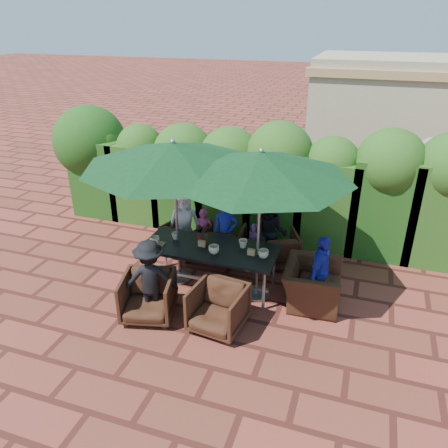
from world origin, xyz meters
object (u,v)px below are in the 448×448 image
(chair_end_right, at_px, (313,278))
(chair_far_mid, at_px, (224,242))
(umbrella_left, at_px, (173,155))
(umbrella_right, at_px, (261,165))
(chair_far_left, at_px, (184,237))
(chair_far_right, at_px, (278,247))
(dining_table, at_px, (210,251))
(chair_near_right, at_px, (218,306))
(chair_near_left, at_px, (148,295))

(chair_end_right, bearing_deg, chair_far_mid, 61.56)
(umbrella_left, height_order, umbrella_right, same)
(chair_far_left, xyz_separation_m, chair_far_right, (1.78, 0.17, 0.01))
(chair_far_mid, bearing_deg, dining_table, 89.87)
(chair_far_left, xyz_separation_m, chair_near_right, (1.35, -1.87, 0.03))
(umbrella_left, distance_m, chair_near_right, 2.38)
(chair_far_right, bearing_deg, dining_table, 25.04)
(chair_end_right, bearing_deg, umbrella_left, 88.45)
(dining_table, xyz_separation_m, chair_near_left, (-0.61, -1.05, -0.29))
(chair_near_left, bearing_deg, umbrella_right, 23.51)
(dining_table, bearing_deg, chair_near_left, -119.97)
(chair_near_left, distance_m, chair_end_right, 2.55)
(dining_table, distance_m, chair_far_mid, 1.01)
(chair_far_left, height_order, chair_near_right, chair_near_right)
(dining_table, xyz_separation_m, chair_end_right, (1.66, 0.11, -0.24))
(chair_far_right, xyz_separation_m, chair_near_left, (-1.51, -2.12, 0.03))
(chair_far_left, distance_m, chair_near_left, 1.96)
(chair_near_left, height_order, chair_near_right, chair_near_left)
(chair_far_left, distance_m, chair_near_right, 2.31)
(chair_far_mid, bearing_deg, umbrella_left, 54.35)
(umbrella_left, relative_size, chair_near_left, 3.74)
(umbrella_right, relative_size, chair_far_left, 3.96)
(chair_near_left, distance_m, chair_near_right, 1.08)
(chair_far_right, distance_m, chair_end_right, 1.22)
(umbrella_left, distance_m, chair_far_right, 2.60)
(umbrella_right, bearing_deg, umbrella_left, 177.62)
(chair_near_left, xyz_separation_m, chair_end_right, (2.27, 1.16, 0.05))
(chair_far_right, height_order, chair_near_right, chair_near_right)
(chair_far_mid, height_order, chair_end_right, chair_end_right)
(dining_table, xyz_separation_m, chair_far_mid, (-0.08, 0.96, -0.31))
(umbrella_left, xyz_separation_m, chair_far_right, (1.52, 1.00, -1.86))
(umbrella_right, xyz_separation_m, chair_far_right, (0.12, 1.05, -1.86))
(dining_table, relative_size, chair_far_right, 3.11)
(umbrella_right, distance_m, chair_far_mid, 2.25)
(chair_far_left, bearing_deg, chair_end_right, -179.71)
(chair_far_mid, distance_m, chair_far_right, 1.00)
(chair_far_mid, relative_size, chair_end_right, 0.73)
(dining_table, relative_size, chair_far_left, 3.18)
(chair_end_right, bearing_deg, chair_near_left, 114.62)
(chair_near_left, bearing_deg, chair_near_right, -10.09)
(dining_table, bearing_deg, chair_near_right, -64.06)
(dining_table, relative_size, chair_near_right, 2.91)
(umbrella_left, relative_size, chair_far_right, 4.09)
(chair_end_right, bearing_deg, umbrella_right, 93.86)
(dining_table, xyz_separation_m, umbrella_left, (-0.61, 0.07, 1.54))
(chair_near_right, bearing_deg, chair_far_left, 132.74)
(umbrella_right, relative_size, chair_near_left, 3.54)
(chair_far_right, relative_size, chair_near_left, 0.91)
(chair_near_right, bearing_deg, chair_end_right, 49.70)
(umbrella_right, distance_m, chair_near_left, 2.53)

